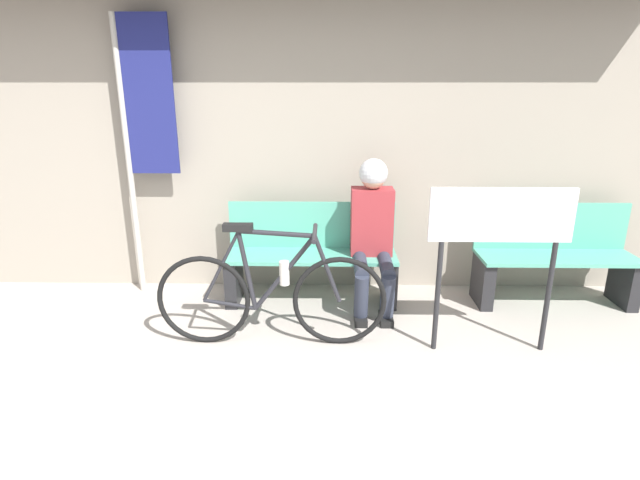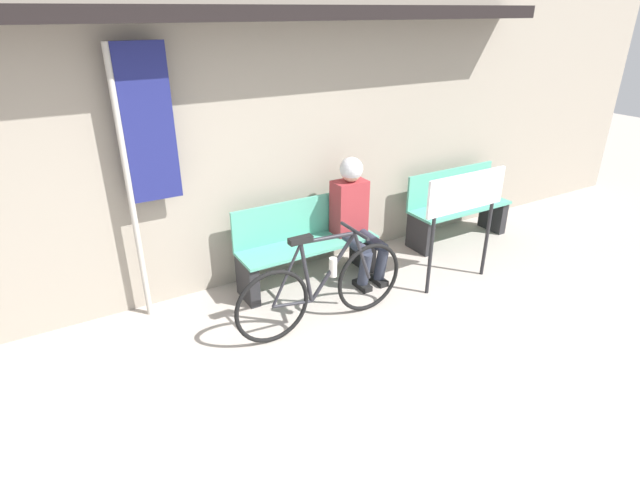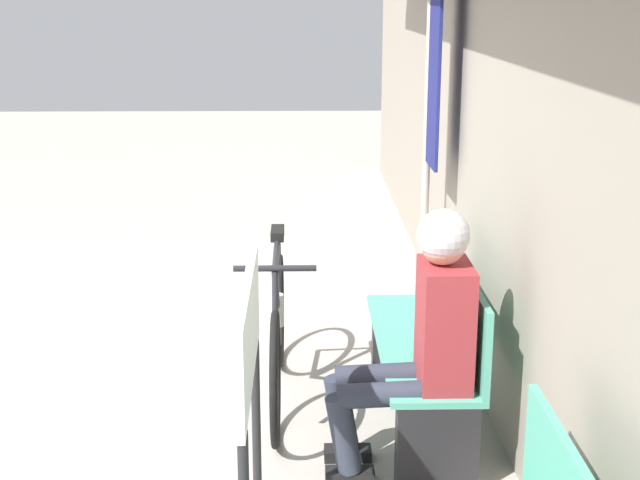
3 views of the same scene
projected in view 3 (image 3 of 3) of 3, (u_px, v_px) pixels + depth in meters
name	position (u px, v px, depth m)	size (l,w,h in m)	color
storefront_wall	(491.00, 80.00, 4.71)	(12.00, 0.56, 3.20)	#9E9384
park_bench_near	(429.00, 351.00, 4.47)	(1.42, 0.42, 0.83)	#51A88E
bicycle	(278.00, 334.00, 4.70)	(1.62, 0.40, 0.89)	black
person_seated	(423.00, 327.00, 3.90)	(0.34, 0.64, 1.23)	#2D3342
banner_pole	(432.00, 96.00, 5.51)	(0.45, 0.05, 2.31)	#B7B2A8
signboard	(249.00, 359.00, 3.09)	(0.94, 0.04, 1.16)	#232326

